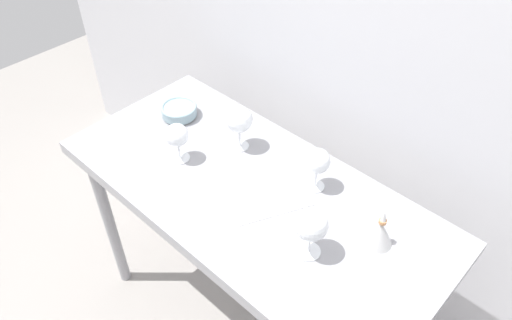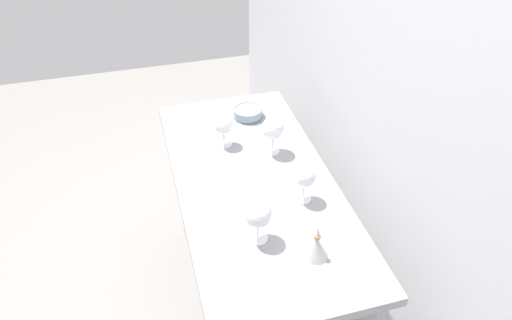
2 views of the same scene
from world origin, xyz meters
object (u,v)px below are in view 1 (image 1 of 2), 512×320
at_px(tasting_sheet_upper, 267,194).
at_px(tasting_bowl, 179,110).
at_px(wine_glass_near_right, 311,226).
at_px(wine_glass_far_left, 239,120).
at_px(wine_glass_far_right, 317,162).
at_px(wine_glass_near_left, 177,136).
at_px(decanter_funnel, 380,232).

xyz_separation_m(tasting_sheet_upper, tasting_bowl, (-0.55, 0.08, 0.03)).
bearing_deg(wine_glass_near_right, wine_glass_far_left, 157.32).
relative_size(wine_glass_far_left, wine_glass_near_right, 1.02).
bearing_deg(wine_glass_far_right, wine_glass_near_left, -153.53).
bearing_deg(tasting_bowl, wine_glass_near_right, -12.24).
xyz_separation_m(wine_glass_far_left, wine_glass_far_right, (0.34, 0.03, -0.01)).
height_order(wine_glass_near_right, tasting_bowl, wine_glass_near_right).
height_order(wine_glass_far_left, tasting_bowl, wine_glass_far_left).
bearing_deg(wine_glass_far_right, wine_glass_far_left, -175.67).
distance_m(wine_glass_far_right, decanter_funnel, 0.30).
bearing_deg(tasting_sheet_upper, wine_glass_near_right, 6.70).
height_order(wine_glass_near_right, decanter_funnel, wine_glass_near_right).
xyz_separation_m(wine_glass_far_right, decanter_funnel, (0.29, -0.06, -0.07)).
relative_size(wine_glass_near_left, tasting_bowl, 1.05).
distance_m(wine_glass_near_left, tasting_sheet_upper, 0.38).
relative_size(tasting_sheet_upper, tasting_bowl, 1.85).
bearing_deg(wine_glass_far_left, tasting_bowl, -174.11).
relative_size(wine_glass_far_left, decanter_funnel, 1.29).
bearing_deg(wine_glass_far_left, wine_glass_near_right, -22.68).
bearing_deg(wine_glass_near_right, decanter_funnel, 52.86).
height_order(wine_glass_far_right, decanter_funnel, wine_glass_far_right).
height_order(wine_glass_near_left, decanter_funnel, wine_glass_near_left).
relative_size(wine_glass_near_right, tasting_bowl, 1.21).
relative_size(wine_glass_far_left, wine_glass_near_left, 1.17).
bearing_deg(wine_glass_near_left, tasting_sheet_upper, 12.95).
bearing_deg(decanter_funnel, wine_glass_near_right, -127.14).
distance_m(wine_glass_near_right, decanter_funnel, 0.23).
distance_m(wine_glass_far_left, decanter_funnel, 0.63).
xyz_separation_m(wine_glass_near_left, wine_glass_far_right, (0.45, 0.22, 0.01)).
bearing_deg(tasting_sheet_upper, wine_glass_far_left, -179.43).
bearing_deg(wine_glass_far_right, tasting_bowl, -174.92).
bearing_deg(tasting_sheet_upper, tasting_bowl, -162.40).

